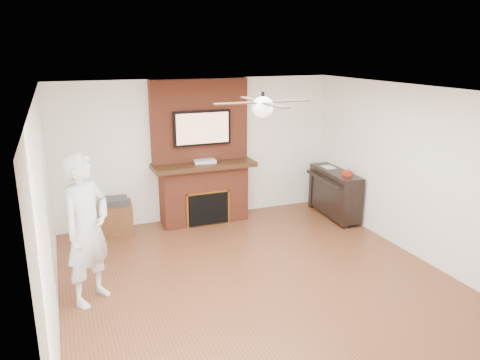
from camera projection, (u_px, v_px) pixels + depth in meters
name	position (u px, v px, depth m)	size (l,w,h in m)	color
room_shell	(262.00, 193.00, 5.85)	(5.36, 5.86, 2.86)	brown
fireplace	(202.00, 166.00, 8.19)	(1.78, 0.64, 2.50)	brown
tv	(202.00, 128.00, 7.97)	(1.00, 0.08, 0.60)	black
ceiling_fan	(263.00, 106.00, 5.55)	(1.21, 1.21, 0.31)	black
person	(87.00, 229.00, 5.53)	(0.68, 0.46, 1.86)	silver
side_table	(116.00, 217.00, 7.79)	(0.57, 0.57, 0.61)	#522F17
piano	(334.00, 192.00, 8.52)	(0.57, 1.34, 0.95)	black
cable_box	(205.00, 161.00, 8.08)	(0.38, 0.21, 0.05)	silver
candle_orange	(199.00, 222.00, 8.20)	(0.08, 0.08, 0.12)	#CC4518
candle_cream	(214.00, 219.00, 8.34)	(0.08, 0.08, 0.12)	#F5E5C3
candle_blue	(215.00, 220.00, 8.31)	(0.06, 0.06, 0.09)	#3947AC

